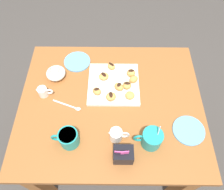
# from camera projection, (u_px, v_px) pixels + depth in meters

# --- Properties ---
(ground_plane) EXTENTS (8.00, 8.00, 0.00)m
(ground_plane) POSITION_uv_depth(u_px,v_px,m) (111.00, 148.00, 1.80)
(ground_plane) COLOR #423D38
(dining_table) EXTENTS (0.99, 0.83, 0.75)m
(dining_table) POSITION_uv_depth(u_px,v_px,m) (111.00, 114.00, 1.28)
(dining_table) COLOR #935628
(dining_table) RESTS_ON ground_plane
(pastry_plate_square) EXTENTS (0.28, 0.28, 0.02)m
(pastry_plate_square) POSITION_uv_depth(u_px,v_px,m) (114.00, 84.00, 1.22)
(pastry_plate_square) COLOR white
(pastry_plate_square) RESTS_ON dining_table
(coffee_mug_teal_left) EXTENTS (0.14, 0.10, 0.14)m
(coffee_mug_teal_left) POSITION_uv_depth(u_px,v_px,m) (151.00, 138.00, 1.00)
(coffee_mug_teal_left) COLOR teal
(coffee_mug_teal_left) RESTS_ON dining_table
(coffee_mug_teal_right) EXTENTS (0.13, 0.09, 0.09)m
(coffee_mug_teal_right) POSITION_uv_depth(u_px,v_px,m) (68.00, 138.00, 1.01)
(coffee_mug_teal_right) COLOR teal
(coffee_mug_teal_right) RESTS_ON dining_table
(cream_pitcher_white) EXTENTS (0.10, 0.06, 0.07)m
(cream_pitcher_white) POSITION_uv_depth(u_px,v_px,m) (116.00, 135.00, 1.02)
(cream_pitcher_white) COLOR white
(cream_pitcher_white) RESTS_ON dining_table
(sugar_caddy) EXTENTS (0.09, 0.07, 0.11)m
(sugar_caddy) POSITION_uv_depth(u_px,v_px,m) (123.00, 155.00, 0.97)
(sugar_caddy) COLOR black
(sugar_caddy) RESTS_ON dining_table
(ice_cream_bowl) EXTENTS (0.11, 0.11, 0.08)m
(ice_cream_bowl) POSITION_uv_depth(u_px,v_px,m) (56.00, 73.00, 1.23)
(ice_cream_bowl) COLOR white
(ice_cream_bowl) RESTS_ON dining_table
(chocolate_sauce_pitcher) EXTENTS (0.09, 0.05, 0.06)m
(chocolate_sauce_pitcher) POSITION_uv_depth(u_px,v_px,m) (43.00, 91.00, 1.17)
(chocolate_sauce_pitcher) COLOR white
(chocolate_sauce_pitcher) RESTS_ON dining_table
(saucer_sky_left) EXTENTS (0.16, 0.16, 0.01)m
(saucer_sky_left) POSITION_uv_depth(u_px,v_px,m) (77.00, 62.00, 1.31)
(saucer_sky_left) COLOR #66A8DB
(saucer_sky_left) RESTS_ON dining_table
(saucer_sky_right) EXTENTS (0.16, 0.16, 0.01)m
(saucer_sky_right) POSITION_uv_depth(u_px,v_px,m) (189.00, 130.00, 1.07)
(saucer_sky_right) COLOR #66A8DB
(saucer_sky_right) RESTS_ON dining_table
(loose_spoon_near_saucer) EXTENTS (0.16, 0.07, 0.01)m
(loose_spoon_near_saucer) POSITION_uv_depth(u_px,v_px,m) (70.00, 106.00, 1.15)
(loose_spoon_near_saucer) COLOR silver
(loose_spoon_near_saucer) RESTS_ON dining_table
(beignet_0) EXTENTS (0.06, 0.06, 0.04)m
(beignet_0) POSITION_uv_depth(u_px,v_px,m) (127.00, 85.00, 1.18)
(beignet_0) COLOR #D19347
(beignet_0) RESTS_ON pastry_plate_square
(chocolate_drizzle_0) EXTENTS (0.04, 0.02, 0.00)m
(chocolate_drizzle_0) POSITION_uv_depth(u_px,v_px,m) (127.00, 83.00, 1.17)
(chocolate_drizzle_0) COLOR black
(chocolate_drizzle_0) RESTS_ON beignet_0
(beignet_1) EXTENTS (0.07, 0.07, 0.04)m
(beignet_1) POSITION_uv_depth(u_px,v_px,m) (111.00, 97.00, 1.14)
(beignet_1) COLOR #D19347
(beignet_1) RESTS_ON pastry_plate_square
(chocolate_drizzle_1) EXTENTS (0.02, 0.04, 0.00)m
(chocolate_drizzle_1) POSITION_uv_depth(u_px,v_px,m) (111.00, 95.00, 1.13)
(chocolate_drizzle_1) COLOR black
(chocolate_drizzle_1) RESTS_ON beignet_1
(beignet_2) EXTENTS (0.06, 0.06, 0.03)m
(beignet_2) POSITION_uv_depth(u_px,v_px,m) (130.00, 95.00, 1.15)
(beignet_2) COLOR #D19347
(beignet_2) RESTS_ON pastry_plate_square
(beignet_3) EXTENTS (0.07, 0.07, 0.03)m
(beignet_3) POSITION_uv_depth(u_px,v_px,m) (104.00, 76.00, 1.22)
(beignet_3) COLOR #D19347
(beignet_3) RESTS_ON pastry_plate_square
(chocolate_drizzle_3) EXTENTS (0.04, 0.04, 0.00)m
(chocolate_drizzle_3) POSITION_uv_depth(u_px,v_px,m) (104.00, 74.00, 1.21)
(chocolate_drizzle_3) COLOR black
(chocolate_drizzle_3) RESTS_ON beignet_3
(beignet_4) EXTENTS (0.06, 0.06, 0.04)m
(beignet_4) POSITION_uv_depth(u_px,v_px,m) (131.00, 73.00, 1.23)
(beignet_4) COLOR #D19347
(beignet_4) RESTS_ON pastry_plate_square
(chocolate_drizzle_4) EXTENTS (0.04, 0.02, 0.00)m
(chocolate_drizzle_4) POSITION_uv_depth(u_px,v_px,m) (131.00, 71.00, 1.21)
(chocolate_drizzle_4) COLOR black
(chocolate_drizzle_4) RESTS_ON beignet_4
(beignet_5) EXTENTS (0.06, 0.06, 0.04)m
(beignet_5) POSITION_uv_depth(u_px,v_px,m) (97.00, 91.00, 1.16)
(beignet_5) COLOR #D19347
(beignet_5) RESTS_ON pastry_plate_square
(chocolate_drizzle_5) EXTENTS (0.03, 0.03, 0.00)m
(chocolate_drizzle_5) POSITION_uv_depth(u_px,v_px,m) (97.00, 89.00, 1.15)
(chocolate_drizzle_5) COLOR black
(chocolate_drizzle_5) RESTS_ON beignet_5
(beignet_6) EXTENTS (0.06, 0.06, 0.04)m
(beignet_6) POSITION_uv_depth(u_px,v_px,m) (134.00, 79.00, 1.21)
(beignet_6) COLOR #D19347
(beignet_6) RESTS_ON pastry_plate_square
(beignet_7) EXTENTS (0.06, 0.07, 0.03)m
(beignet_7) POSITION_uv_depth(u_px,v_px,m) (111.00, 66.00, 1.26)
(beignet_7) COLOR #D19347
(beignet_7) RESTS_ON pastry_plate_square
(chocolate_drizzle_7) EXTENTS (0.04, 0.03, 0.00)m
(chocolate_drizzle_7) POSITION_uv_depth(u_px,v_px,m) (111.00, 64.00, 1.24)
(chocolate_drizzle_7) COLOR black
(chocolate_drizzle_7) RESTS_ON beignet_7
(beignet_8) EXTENTS (0.07, 0.07, 0.04)m
(beignet_8) POSITION_uv_depth(u_px,v_px,m) (119.00, 87.00, 1.18)
(beignet_8) COLOR #D19347
(beignet_8) RESTS_ON pastry_plate_square
(chocolate_drizzle_8) EXTENTS (0.03, 0.03, 0.00)m
(chocolate_drizzle_8) POSITION_uv_depth(u_px,v_px,m) (119.00, 85.00, 1.16)
(chocolate_drizzle_8) COLOR black
(chocolate_drizzle_8) RESTS_ON beignet_8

